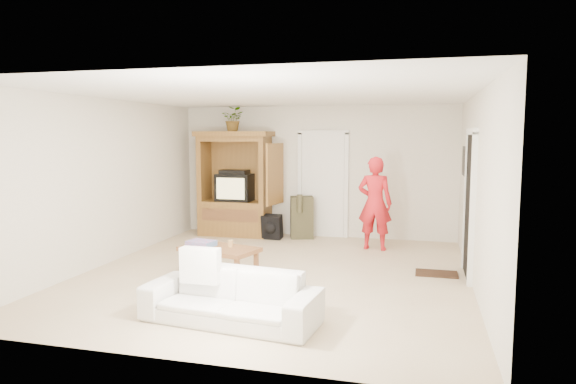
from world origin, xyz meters
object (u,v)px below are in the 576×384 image
Objects in this scene: man at (375,203)px; coffee_table at (219,251)px; armoire at (236,191)px; sofa at (231,297)px.

man is 1.34× the size of coffee_table.
armoire is 1.09× the size of sofa.
armoire is 2.91m from man.
man is (2.84, -0.63, -0.08)m from armoire.
sofa is at bearing -70.34° from armoire.
armoire reaches higher than man.
sofa is at bearing -47.96° from coffee_table.
man is at bearing 64.48° from coffee_table.
man is 4.21m from sofa.
man is 3.08m from coffee_table.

